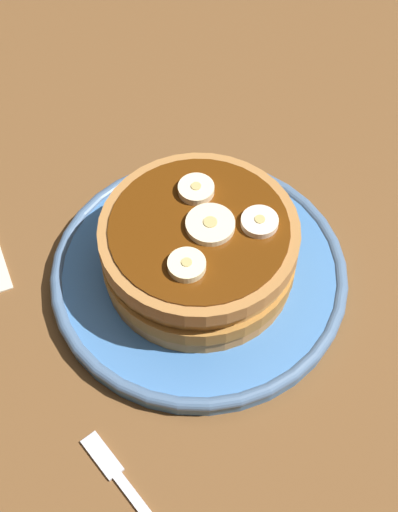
% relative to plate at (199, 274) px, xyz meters
% --- Properties ---
extents(ground_plane, '(1.40, 1.40, 0.03)m').
position_rel_plate_xyz_m(ground_plane, '(0.00, 0.00, -0.02)').
color(ground_plane, brown).
extents(plate, '(0.23, 0.23, 0.02)m').
position_rel_plate_xyz_m(plate, '(0.00, 0.00, 0.00)').
color(plate, '#3F72B2').
rests_on(plate, ground_plane).
extents(pancake_stack, '(0.15, 0.15, 0.06)m').
position_rel_plate_xyz_m(pancake_stack, '(-0.00, 0.00, 0.03)').
color(pancake_stack, '#C37D41').
rests_on(pancake_stack, plate).
extents(banana_slice_0, '(0.04, 0.04, 0.01)m').
position_rel_plate_xyz_m(banana_slice_0, '(0.01, 0.00, 0.06)').
color(banana_slice_0, beige).
rests_on(banana_slice_0, pancake_stack).
extents(banana_slice_1, '(0.03, 0.03, 0.01)m').
position_rel_plate_xyz_m(banana_slice_1, '(0.04, 0.00, 0.06)').
color(banana_slice_1, '#FAE3C6').
rests_on(banana_slice_1, pancake_stack).
extents(banana_slice_2, '(0.03, 0.03, 0.01)m').
position_rel_plate_xyz_m(banana_slice_2, '(0.00, 0.03, 0.06)').
color(banana_slice_2, '#FEE6B8').
rests_on(banana_slice_2, pancake_stack).
extents(banana_slice_3, '(0.03, 0.03, 0.01)m').
position_rel_plate_xyz_m(banana_slice_3, '(-0.01, -0.03, 0.06)').
color(banana_slice_3, '#FAECB3').
rests_on(banana_slice_3, pancake_stack).
extents(fork, '(0.08, 0.11, 0.01)m').
position_rel_plate_xyz_m(fork, '(-0.05, -0.17, -0.01)').
color(fork, silver).
rests_on(fork, ground_plane).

